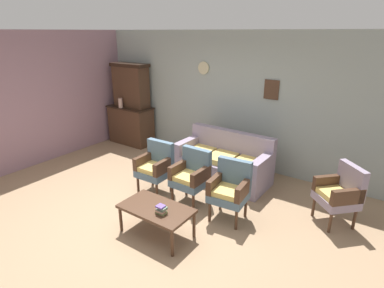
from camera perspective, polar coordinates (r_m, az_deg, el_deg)
ground_plane at (r=4.95m, az=-8.87°, el=-12.76°), size 7.68×7.68×0.00m
wall_back_with_decor at (r=6.44m, az=6.88°, el=8.20°), size 6.40×0.09×2.70m
wall_left_side at (r=6.98m, az=-29.30°, el=6.69°), size 0.06×5.20×2.70m
side_cabinet at (r=7.86m, az=-11.19°, el=3.49°), size 1.16×0.55×0.93m
cabinet_upper_hutch at (r=7.70m, az=-11.26°, el=10.67°), size 0.99×0.38×1.03m
vase_on_cabinet at (r=7.68m, az=-13.10°, el=7.40°), size 0.10×0.10×0.23m
floral_couch at (r=5.85m, az=5.88°, el=-3.56°), size 1.76×0.84×0.90m
armchair_near_couch_end at (r=5.35m, az=-6.76°, el=-3.93°), size 0.53×0.50×0.90m
armchair_by_doorway at (r=4.99m, az=-0.12°, el=-5.62°), size 0.53×0.50×0.90m
armchair_row_middle at (r=4.62m, az=7.06°, el=-8.05°), size 0.56×0.54×0.90m
wingback_chair_by_fireplace at (r=4.95m, az=25.70°, el=-8.02°), size 0.71×0.71×0.90m
coffee_table at (r=4.32m, az=-6.62°, el=-12.07°), size 1.00×0.56×0.42m
book_stack_on_table at (r=4.13m, az=-5.69°, el=-12.01°), size 0.15×0.11×0.12m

